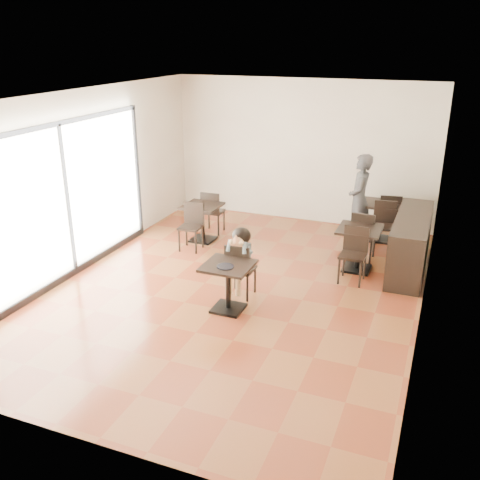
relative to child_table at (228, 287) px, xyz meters
The scene contains 23 objects.
floor 0.85m from the child_table, 102.90° to the left, with size 6.00×8.00×0.01m, color brown.
ceiling 2.91m from the child_table, 102.90° to the left, with size 6.00×8.00×0.01m, color white.
wall_back 4.89m from the child_table, 92.04° to the left, with size 6.00×0.01×3.20m, color silver.
wall_front 3.48m from the child_table, 92.97° to the right, with size 6.00×0.01×3.20m, color silver.
wall_left 3.47m from the child_table, 166.87° to the left, with size 0.01×8.00×3.20m, color silver.
wall_right 3.17m from the child_table, 14.63° to the left, with size 0.01×8.00×3.20m, color silver.
storefront_window 3.31m from the child_table, behind, with size 0.04×4.50×2.60m, color white.
child_table is the anchor object (origin of this frame).
child_chair 0.56m from the child_table, 90.00° to the left, with size 0.42×0.42×0.93m, color black, non-canonical shape.
child 0.59m from the child_table, 90.00° to the left, with size 0.42×0.59×1.18m, color slate, non-canonical shape.
plate 0.41m from the child_table, 90.00° to the right, with size 0.26×0.26×0.02m, color black.
pizza_slice 0.73m from the child_table, 90.00° to the left, with size 0.27×0.21×0.06m, color #DCBC6A, non-canonical shape.
adult_patron 4.00m from the child_table, 70.16° to the left, with size 0.68×0.44×1.86m, color #3B3C40.
cafe_table_mid 2.80m from the child_table, 55.04° to the left, with size 0.77×0.77×0.81m, color black, non-canonical shape.
cafe_table_left 3.11m from the child_table, 122.72° to the left, with size 0.74×0.74×0.78m, color black, non-canonical shape.
cafe_table_back 4.39m from the child_table, 66.53° to the left, with size 0.77×0.77×0.81m, color black, non-canonical shape.
chair_mid_a 3.27m from the child_table, 60.57° to the left, with size 0.44×0.44×0.97m, color black, non-canonical shape.
chair_mid_b 2.38m from the child_table, 47.41° to the left, with size 0.44×0.44×0.97m, color black, non-canonical shape.
chair_left_a 3.59m from the child_table, 117.96° to the left, with size 0.42×0.42×0.94m, color black, non-canonical shape.
chair_left_b 2.67m from the child_table, 129.13° to the left, with size 0.42×0.42×0.94m, color black, non-canonical shape.
chair_back_a 4.65m from the child_table, 65.73° to the left, with size 0.44×0.44×0.98m, color black, non-canonical shape.
chair_back_b 3.97m from the child_table, 61.17° to the left, with size 0.44×0.44×0.98m, color black, non-canonical shape.
service_counter 3.70m from the child_table, 47.83° to the left, with size 0.60×2.40×1.00m, color black.
Camera 1 is at (3.10, -7.63, 4.06)m, focal length 40.00 mm.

